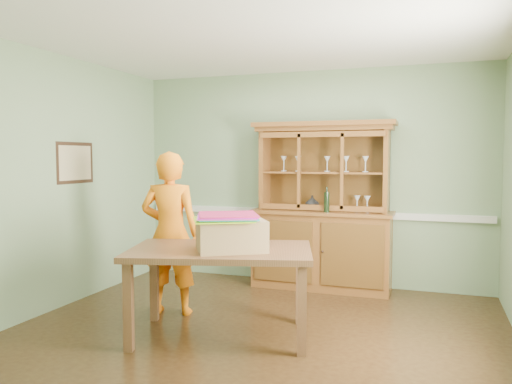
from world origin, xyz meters
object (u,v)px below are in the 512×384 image
at_px(china_hutch, 322,230).
at_px(person, 170,233).
at_px(dining_table, 221,259).
at_px(cardboard_box, 231,235).

relative_size(china_hutch, person, 1.22).
height_order(china_hutch, person, china_hutch).
relative_size(dining_table, person, 1.08).
distance_m(dining_table, cardboard_box, 0.27).
height_order(china_hutch, cardboard_box, china_hutch).
distance_m(china_hutch, person, 1.98).
relative_size(china_hutch, cardboard_box, 3.54).
distance_m(china_hutch, cardboard_box, 2.07).
bearing_deg(person, china_hutch, -142.69).
bearing_deg(dining_table, cardboard_box, -39.73).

